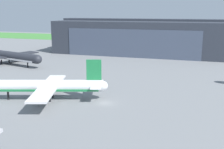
# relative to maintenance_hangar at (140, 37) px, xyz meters

# --- Properties ---
(ground_plane) EXTENTS (440.00, 440.00, 0.00)m
(ground_plane) POSITION_rel_maintenance_hangar_xyz_m (12.75, -99.31, -9.69)
(ground_plane) COLOR slate
(grass_field_strip) EXTENTS (440.00, 56.00, 0.08)m
(grass_field_strip) POSITION_rel_maintenance_hangar_xyz_m (12.75, 78.76, -9.65)
(grass_field_strip) COLOR #448A3B
(grass_field_strip) RESTS_ON ground_plane
(maintenance_hangar) EXTENTS (97.04, 41.93, 20.30)m
(maintenance_hangar) POSITION_rel_maintenance_hangar_xyz_m (0.00, 0.00, 0.00)
(maintenance_hangar) COLOR #2D333D
(maintenance_hangar) RESTS_ON ground_plane
(airliner_near_left) EXTENTS (34.22, 28.99, 11.78)m
(airliner_near_left) POSITION_rel_maintenance_hangar_xyz_m (-4.28, -101.55, -5.68)
(airliner_near_left) COLOR white
(airliner_near_left) RESTS_ON ground_plane
(airliner_far_left) EXTENTS (44.19, 35.73, 13.22)m
(airliner_far_left) POSITION_rel_maintenance_hangar_xyz_m (-51.66, -57.68, -5.61)
(airliner_far_left) COLOR #282B33
(airliner_far_left) RESTS_ON ground_plane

